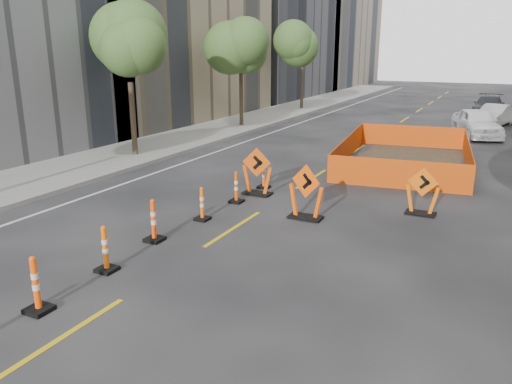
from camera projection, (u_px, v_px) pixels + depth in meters
The scene contains 20 objects.
ground_plane at pixel (138, 289), 10.13m from camera, with size 140.00×140.00×0.00m, color black.
sidewalk_left at pixel (153, 147), 24.29m from camera, with size 4.00×90.00×0.15m, color gray.
bld_left_d at pixel (257, 24), 49.16m from camera, with size 12.00×16.00×14.00m, color #4C4C51.
bld_left_e at pixel (315, 4), 62.39m from camera, with size 12.00×20.00×20.00m, color gray.
tree_l_b at pixel (128, 53), 21.08m from camera, with size 2.80×2.80×5.95m.
tree_l_c at pixel (241, 51), 29.66m from camera, with size 2.80×2.80×5.95m.
tree_l_d at pixel (303, 51), 38.23m from camera, with size 2.80×2.80×5.95m.
channelizer_2 at pixel (36, 284), 9.12m from camera, with size 0.44×0.44×1.12m, color #FE4D0A, non-canonical shape.
channelizer_3 at pixel (105, 249), 10.81m from camera, with size 0.42×0.42×1.06m, color #E45E09, non-canonical shape.
channelizer_4 at pixel (153, 220), 12.52m from camera, with size 0.44×0.44×1.11m, color #FF470A, non-canonical shape.
channelizer_5 at pixel (202, 204), 14.08m from camera, with size 0.38×0.38×0.97m, color #F85D0A, non-canonical shape.
channelizer_6 at pixel (236, 187), 15.69m from camera, with size 0.40×0.40×1.01m, color #D64A09, non-canonical shape.
channelizer_7 at pixel (264, 174), 17.31m from camera, with size 0.39×0.39×0.99m, color #F85E0A, non-canonical shape.
chevron_sign_left at pixel (257, 171), 16.46m from camera, with size 1.06×0.64×1.59m, color #D64B09, non-canonical shape.
chevron_sign_center at pixel (306, 192), 14.11m from camera, with size 1.07×0.64×1.60m, color #FF540A, non-canonical shape.
chevron_sign_right at pixel (422, 191), 14.49m from camera, with size 0.95×0.57×1.43m, color #EB6009, non-canonical shape.
safety_fence at pixel (406, 152), 20.97m from camera, with size 4.86×8.27×1.03m, color #E1480B, non-canonical shape.
parked_car_near at pixel (477, 123), 27.17m from camera, with size 1.84×4.57×1.56m, color white.
parked_car_mid at pixel (495, 115), 31.10m from camera, with size 1.41×4.05×1.34m, color #9B9CA1.
parked_car_far at pixel (489, 106), 35.81m from camera, with size 2.02×4.98×1.44m, color black.
Camera 1 is at (6.27, -7.11, 4.72)m, focal length 35.00 mm.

